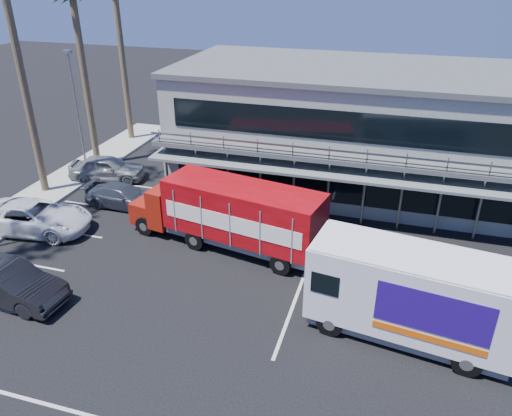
# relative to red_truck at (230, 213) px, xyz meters

# --- Properties ---
(ground) EXTENTS (120.00, 120.00, 0.00)m
(ground) POSITION_rel_red_truck_xyz_m (2.05, -5.14, -1.88)
(ground) COLOR black
(ground) RESTS_ON ground
(building) EXTENTS (22.40, 12.00, 7.30)m
(building) POSITION_rel_red_truck_xyz_m (5.05, 9.80, 1.78)
(building) COLOR gray
(building) RESTS_ON ground
(curb_strip) EXTENTS (3.00, 32.00, 0.16)m
(curb_strip) POSITION_rel_red_truck_xyz_m (-12.95, 0.86, -1.80)
(curb_strip) COLOR #A5A399
(curb_strip) RESTS_ON ground
(palm_e) EXTENTS (2.80, 2.80, 12.25)m
(palm_e) POSITION_rel_red_truck_xyz_m (-12.65, 7.86, 8.69)
(palm_e) COLOR brown
(palm_e) RESTS_ON ground
(light_pole_far) EXTENTS (0.50, 0.25, 8.09)m
(light_pole_far) POSITION_rel_red_truck_xyz_m (-12.15, 5.86, 2.62)
(light_pole_far) COLOR gray
(light_pole_far) RESTS_ON ground
(red_truck) EXTENTS (10.42, 4.27, 3.42)m
(red_truck) POSITION_rel_red_truck_xyz_m (0.00, 0.00, 0.00)
(red_truck) COLOR maroon
(red_truck) RESTS_ON ground
(white_van) EXTENTS (7.77, 3.63, 3.65)m
(white_van) POSITION_rel_red_truck_xyz_m (8.57, -4.40, 0.06)
(white_van) COLOR white
(white_van) RESTS_ON ground
(parked_car_b) EXTENTS (5.14, 2.11, 1.66)m
(parked_car_b) POSITION_rel_red_truck_xyz_m (-7.45, -6.82, -1.05)
(parked_car_b) COLOR black
(parked_car_b) RESTS_ON ground
(parked_car_c) EXTENTS (6.24, 3.45, 1.65)m
(parked_car_c) POSITION_rel_red_truck_xyz_m (-10.45, -1.44, -1.05)
(parked_car_c) COLOR white
(parked_car_c) RESTS_ON ground
(parked_car_d) EXTENTS (4.55, 1.89, 1.31)m
(parked_car_d) POSITION_rel_red_truck_xyz_m (-7.45, 2.46, -1.22)
(parked_car_d) COLOR #333944
(parked_car_d) RESTS_ON ground
(parked_car_e) EXTENTS (5.07, 2.94, 1.62)m
(parked_car_e) POSITION_rel_red_truck_xyz_m (-10.45, 5.66, -1.07)
(parked_car_e) COLOR gray
(parked_car_e) RESTS_ON ground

